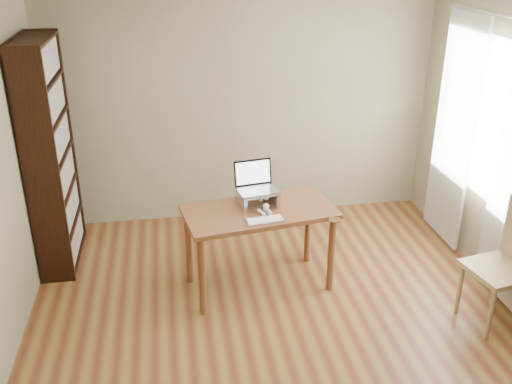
{
  "coord_description": "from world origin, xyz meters",
  "views": [
    {
      "loc": [
        -0.76,
        -3.47,
        2.86
      ],
      "look_at": [
        -0.09,
        0.76,
        0.92
      ],
      "focal_mm": 40.0,
      "sensor_mm": 36.0,
      "label": 1
    }
  ],
  "objects_px": {
    "bookshelf": "(50,156)",
    "cat": "(255,197)",
    "laptop": "(257,182)",
    "chair": "(510,262)",
    "desk": "(259,221)",
    "keyboard": "(265,220)"
  },
  "relations": [
    {
      "from": "bookshelf",
      "to": "laptop",
      "type": "height_order",
      "value": "bookshelf"
    },
    {
      "from": "desk",
      "to": "chair",
      "type": "xyz_separation_m",
      "value": [
        1.84,
        -0.81,
        -0.09
      ]
    },
    {
      "from": "cat",
      "to": "chair",
      "type": "bearing_deg",
      "value": -45.03
    },
    {
      "from": "bookshelf",
      "to": "desk",
      "type": "bearing_deg",
      "value": -23.51
    },
    {
      "from": "desk",
      "to": "chair",
      "type": "relative_size",
      "value": 1.33
    },
    {
      "from": "keyboard",
      "to": "desk",
      "type": "bearing_deg",
      "value": 85.69
    },
    {
      "from": "bookshelf",
      "to": "laptop",
      "type": "bearing_deg",
      "value": -19.65
    },
    {
      "from": "desk",
      "to": "chair",
      "type": "height_order",
      "value": "chair"
    },
    {
      "from": "desk",
      "to": "cat",
      "type": "xyz_separation_m",
      "value": [
        -0.02,
        0.11,
        0.18
      ]
    },
    {
      "from": "bookshelf",
      "to": "keyboard",
      "type": "distance_m",
      "value": 2.06
    },
    {
      "from": "laptop",
      "to": "chair",
      "type": "height_order",
      "value": "laptop"
    },
    {
      "from": "desk",
      "to": "cat",
      "type": "distance_m",
      "value": 0.21
    },
    {
      "from": "keyboard",
      "to": "chair",
      "type": "relative_size",
      "value": 0.32
    },
    {
      "from": "keyboard",
      "to": "chair",
      "type": "distance_m",
      "value": 1.93
    },
    {
      "from": "laptop",
      "to": "chair",
      "type": "relative_size",
      "value": 0.36
    },
    {
      "from": "bookshelf",
      "to": "desk",
      "type": "distance_m",
      "value": 1.98
    },
    {
      "from": "bookshelf",
      "to": "chair",
      "type": "xyz_separation_m",
      "value": [
        3.61,
        -1.58,
        -0.5
      ]
    },
    {
      "from": "keyboard",
      "to": "cat",
      "type": "relative_size",
      "value": 0.65
    },
    {
      "from": "chair",
      "to": "keyboard",
      "type": "bearing_deg",
      "value": 151.02
    },
    {
      "from": "desk",
      "to": "cat",
      "type": "relative_size",
      "value": 2.73
    },
    {
      "from": "bookshelf",
      "to": "cat",
      "type": "xyz_separation_m",
      "value": [
        1.76,
        -0.66,
        -0.23
      ]
    },
    {
      "from": "bookshelf",
      "to": "laptop",
      "type": "relative_size",
      "value": 5.79
    }
  ]
}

